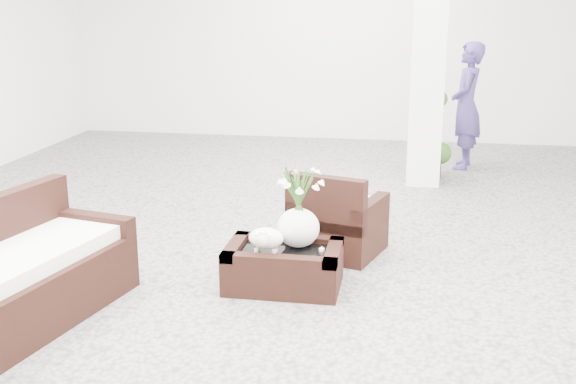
% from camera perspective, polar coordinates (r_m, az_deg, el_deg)
% --- Properties ---
extents(ground, '(11.00, 11.00, 0.00)m').
position_cam_1_polar(ground, '(6.36, 0.15, -5.15)').
color(ground, gray).
rests_on(ground, ground).
extents(column, '(0.40, 0.40, 3.50)m').
position_cam_1_polar(column, '(8.69, 11.35, 11.94)').
color(column, white).
rests_on(column, ground).
extents(coffee_table, '(0.90, 0.60, 0.31)m').
position_cam_1_polar(coffee_table, '(5.65, -0.35, -6.18)').
color(coffee_table, black).
rests_on(coffee_table, ground).
extents(sheep_figurine, '(0.28, 0.23, 0.21)m').
position_cam_1_polar(sheep_figurine, '(5.49, -1.77, -3.94)').
color(sheep_figurine, white).
rests_on(sheep_figurine, coffee_table).
extents(planter_narcissus, '(0.44, 0.44, 0.80)m').
position_cam_1_polar(planter_narcissus, '(5.55, 0.84, -0.51)').
color(planter_narcissus, white).
rests_on(planter_narcissus, coffee_table).
extents(tealight, '(0.04, 0.04, 0.03)m').
position_cam_1_polar(tealight, '(5.57, 2.74, -4.65)').
color(tealight, white).
rests_on(tealight, coffee_table).
extents(armchair, '(0.90, 0.88, 0.77)m').
position_cam_1_polar(armchair, '(6.34, 4.10, -1.55)').
color(armchair, black).
rests_on(armchair, ground).
extents(loveseat, '(1.09, 1.73, 0.86)m').
position_cam_1_polar(loveseat, '(5.36, -20.35, -5.33)').
color(loveseat, black).
rests_on(loveseat, ground).
extents(topiary, '(0.41, 0.41, 1.52)m').
position_cam_1_polar(topiary, '(9.19, 11.35, 5.91)').
color(topiary, '#284A18').
rests_on(topiary, ground).
extents(shopper, '(0.48, 0.66, 1.68)m').
position_cam_1_polar(shopper, '(9.75, 14.21, 6.76)').
color(shopper, '#433270').
rests_on(shopper, ground).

